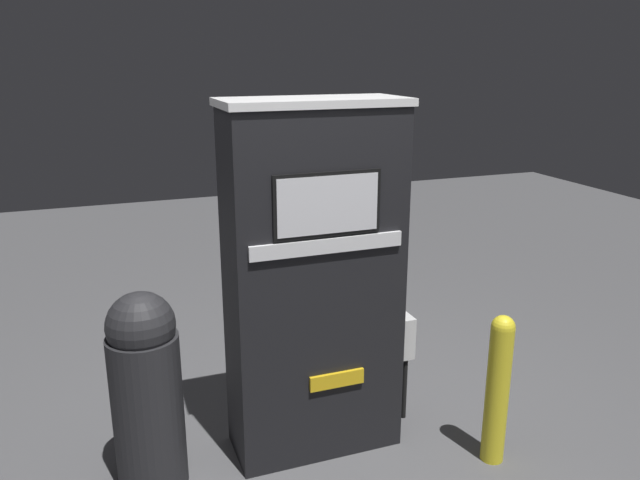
# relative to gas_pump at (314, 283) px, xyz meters

# --- Properties ---
(ground_plane) EXTENTS (14.00, 14.00, 0.00)m
(ground_plane) POSITION_rel_gas_pump_xyz_m (-0.00, -0.20, -0.99)
(ground_plane) COLOR #4C4C4F
(gas_pump) EXTENTS (1.03, 0.45, 1.98)m
(gas_pump) POSITION_rel_gas_pump_xyz_m (0.00, 0.00, 0.00)
(gas_pump) COLOR black
(gas_pump) RESTS_ON ground_plane
(safety_bollard) EXTENTS (0.13, 0.13, 0.87)m
(safety_bollard) POSITION_rel_gas_pump_xyz_m (0.88, -0.51, -0.54)
(safety_bollard) COLOR yellow
(safety_bollard) RESTS_ON ground_plane
(trash_bin) EXTENTS (0.36, 0.36, 1.08)m
(trash_bin) POSITION_rel_gas_pump_xyz_m (-0.93, -0.05, -0.44)
(trash_bin) COLOR #232326
(trash_bin) RESTS_ON ground_plane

